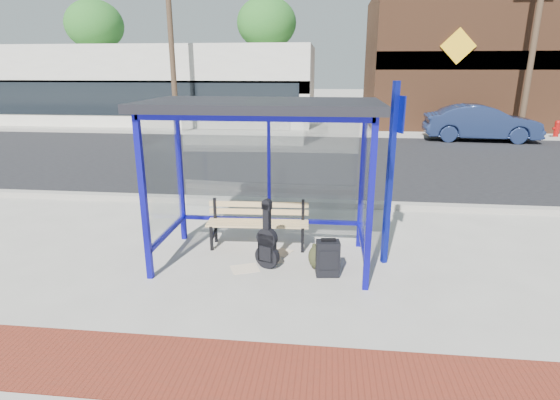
# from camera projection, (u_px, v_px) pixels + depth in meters

# --- Properties ---
(ground) EXTENTS (120.00, 120.00, 0.00)m
(ground) POSITION_uv_depth(u_px,v_px,m) (263.00, 260.00, 6.75)
(ground) COLOR #B2ADA0
(ground) RESTS_ON ground
(brick_paver_strip) EXTENTS (60.00, 1.00, 0.01)m
(brick_paver_strip) POSITION_uv_depth(u_px,v_px,m) (224.00, 371.00, 4.27)
(brick_paver_strip) COLOR maroon
(brick_paver_strip) RESTS_ON ground
(curb_near) EXTENTS (60.00, 0.25, 0.12)m
(curb_near) POSITION_uv_depth(u_px,v_px,m) (283.00, 202.00, 9.49)
(curb_near) COLOR gray
(curb_near) RESTS_ON ground
(street_asphalt) EXTENTS (60.00, 10.00, 0.00)m
(street_asphalt) POSITION_uv_depth(u_px,v_px,m) (299.00, 159.00, 14.36)
(street_asphalt) COLOR black
(street_asphalt) RESTS_ON ground
(curb_far) EXTENTS (60.00, 0.25, 0.12)m
(curb_far) POSITION_uv_depth(u_px,v_px,m) (307.00, 135.00, 19.20)
(curb_far) COLOR gray
(curb_far) RESTS_ON ground
(far_sidewalk) EXTENTS (60.00, 4.00, 0.01)m
(far_sidewalk) POSITION_uv_depth(u_px,v_px,m) (309.00, 130.00, 21.02)
(far_sidewalk) COLOR #B2ADA0
(far_sidewalk) RESTS_ON ground
(bus_shelter) EXTENTS (3.30, 1.80, 2.42)m
(bus_shelter) POSITION_uv_depth(u_px,v_px,m) (262.00, 125.00, 6.22)
(bus_shelter) COLOR #0F0E9D
(bus_shelter) RESTS_ON ground
(storefront_white) EXTENTS (18.00, 6.04, 4.00)m
(storefront_white) POSITION_uv_depth(u_px,v_px,m) (150.00, 85.00, 24.24)
(storefront_white) COLOR silver
(storefront_white) RESTS_ON ground
(storefront_brown) EXTENTS (10.00, 7.08, 6.40)m
(storefront_brown) POSITION_uv_depth(u_px,v_px,m) (468.00, 62.00, 22.58)
(storefront_brown) COLOR #59331E
(storefront_brown) RESTS_ON ground
(tree_left) EXTENTS (3.60, 3.60, 7.03)m
(tree_left) POSITION_uv_depth(u_px,v_px,m) (95.00, 26.00, 27.59)
(tree_left) COLOR #4C3826
(tree_left) RESTS_ON ground
(tree_mid) EXTENTS (3.60, 3.60, 7.03)m
(tree_mid) POSITION_uv_depth(u_px,v_px,m) (267.00, 24.00, 26.43)
(tree_mid) COLOR #4C3826
(tree_mid) RESTS_ON ground
(tree_right) EXTENTS (3.60, 3.60, 7.03)m
(tree_right) POSITION_uv_depth(u_px,v_px,m) (536.00, 21.00, 24.79)
(tree_right) COLOR #4C3826
(tree_right) RESTS_ON ground
(utility_pole_west) EXTENTS (1.60, 0.24, 8.00)m
(utility_pole_west) POSITION_uv_depth(u_px,v_px,m) (171.00, 38.00, 18.95)
(utility_pole_west) COLOR #4C3826
(utility_pole_west) RESTS_ON ground
(utility_pole_east) EXTENTS (1.60, 0.24, 8.00)m
(utility_pole_east) POSITION_uv_depth(u_px,v_px,m) (535.00, 36.00, 17.36)
(utility_pole_east) COLOR #4C3826
(utility_pole_east) RESTS_ON ground
(bench) EXTENTS (1.68, 0.49, 0.78)m
(bench) POSITION_uv_depth(u_px,v_px,m) (258.00, 221.00, 7.19)
(bench) COLOR black
(bench) RESTS_ON ground
(guitar_bag) EXTENTS (0.38, 0.23, 1.00)m
(guitar_bag) POSITION_uv_depth(u_px,v_px,m) (267.00, 245.00, 6.40)
(guitar_bag) COLOR black
(guitar_bag) RESTS_ON ground
(suitcase) EXTENTS (0.35, 0.25, 0.57)m
(suitcase) POSITION_uv_depth(u_px,v_px,m) (328.00, 258.00, 6.18)
(suitcase) COLOR black
(suitcase) RESTS_ON ground
(backpack) EXTENTS (0.37, 0.35, 0.38)m
(backpack) POSITION_uv_depth(u_px,v_px,m) (319.00, 258.00, 6.40)
(backpack) COLOR black
(backpack) RESTS_ON ground
(sign_post) EXTENTS (0.18, 0.32, 2.69)m
(sign_post) POSITION_uv_depth(u_px,v_px,m) (391.00, 166.00, 6.26)
(sign_post) COLOR navy
(sign_post) RESTS_ON ground
(newspaper_a) EXTENTS (0.49, 0.44, 0.01)m
(newspaper_a) POSITION_uv_depth(u_px,v_px,m) (245.00, 269.00, 6.46)
(newspaper_a) COLOR white
(newspaper_a) RESTS_ON ground
(newspaper_b) EXTENTS (0.46, 0.51, 0.01)m
(newspaper_b) POSITION_uv_depth(u_px,v_px,m) (271.00, 259.00, 6.80)
(newspaper_b) COLOR white
(newspaper_b) RESTS_ON ground
(newspaper_c) EXTENTS (0.49, 0.44, 0.01)m
(newspaper_c) POSITION_uv_depth(u_px,v_px,m) (279.00, 252.00, 7.06)
(newspaper_c) COLOR white
(newspaper_c) RESTS_ON ground
(parked_car) EXTENTS (4.52, 1.83, 1.46)m
(parked_car) POSITION_uv_depth(u_px,v_px,m) (481.00, 123.00, 17.77)
(parked_car) COLOR #1B284C
(parked_car) RESTS_ON ground
(fire_hydrant) EXTENTS (0.33, 0.23, 0.76)m
(fire_hydrant) POSITION_uv_depth(u_px,v_px,m) (557.00, 128.00, 18.54)
(fire_hydrant) COLOR #A00D0B
(fire_hydrant) RESTS_ON ground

